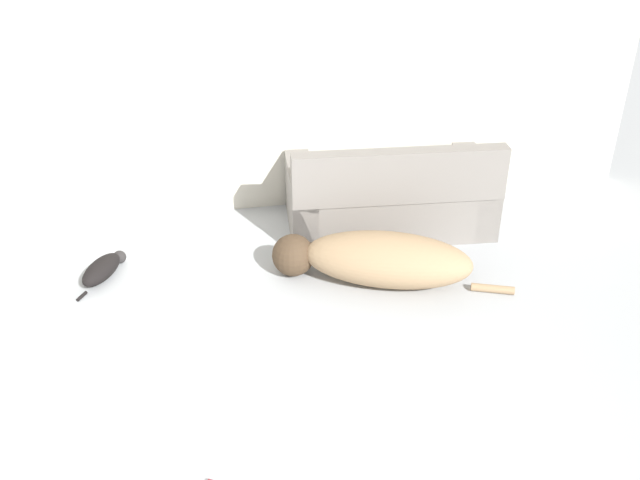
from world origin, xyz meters
TOP-DOWN VIEW (x-y plane):
  - wall_back at (0.00, 3.65)m, footprint 7.27×0.06m
  - couch at (1.33, 3.08)m, footprint 1.70×0.94m
  - dog at (1.02, 2.29)m, footprint 1.72×0.88m
  - cat at (-0.95, 2.70)m, footprint 0.36×0.55m

SIDE VIEW (x-z plane):
  - cat at x=-0.95m, z-range 0.00..0.15m
  - dog at x=1.02m, z-range -0.01..0.38m
  - couch at x=1.33m, z-range -0.14..0.67m
  - wall_back at x=0.00m, z-range 0.00..2.79m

